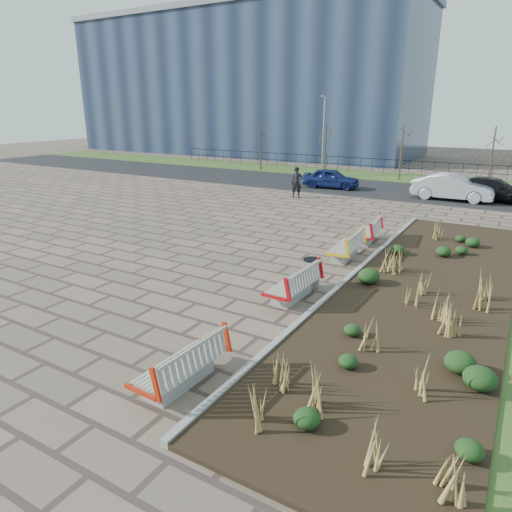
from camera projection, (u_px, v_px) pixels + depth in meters
The scene contains 21 objects.
ground at pixel (154, 308), 12.55m from camera, with size 120.00×120.00×0.00m, color #715A4E.
planting_bed at pixel (427, 290), 13.59m from camera, with size 4.50×18.00×0.10m, color black.
planting_curb at pixel (352, 276), 14.71m from camera, with size 0.16×18.00×0.15m, color gray.
grass_verge_far at pixel (403, 178), 35.42m from camera, with size 80.00×5.00×0.04m, color #33511E.
road at pixel (381, 189), 30.52m from camera, with size 80.00×7.00×0.02m, color black.
bench_a at pixel (179, 363), 8.91m from camera, with size 0.90×2.10×1.00m, color red, non-canonical shape.
bench_b at pixel (292, 283), 12.96m from camera, with size 0.90×2.10×1.00m, color #B80C11, non-canonical shape.
bench_c at pixel (345, 245), 16.45m from camera, with size 0.90×2.10×1.00m, color #F0B30C, non-canonical shape.
bench_d at pixel (366, 230), 18.48m from camera, with size 0.90×2.10×1.00m, color red, non-canonical shape.
litter_bin at pixel (311, 274), 13.79m from camera, with size 0.50×0.50×0.90m, color #B2B2B7.
pedestrian at pixel (297, 182), 27.48m from camera, with size 0.68×0.44×1.85m, color black.
car_blue at pixel (331, 178), 30.76m from camera, with size 1.53×3.79×1.29m, color navy.
car_silver at pixel (453, 187), 26.74m from camera, with size 1.58×4.53×1.49m, color #A6A8AE.
car_black at pixel (493, 189), 26.57m from camera, with size 1.86×4.57×1.33m, color black.
tree_a at pixel (260, 146), 39.39m from camera, with size 1.40×1.40×4.00m, color #4C3D2D, non-canonical shape.
tree_b at pixel (325, 149), 36.48m from camera, with size 1.40×1.40×4.00m, color #4C3D2D, non-canonical shape.
tree_c at pixel (401, 153), 33.57m from camera, with size 1.40×1.40×4.00m, color #4C3D2D, non-canonical shape.
tree_d at pixel (491, 157), 30.66m from camera, with size 1.40×1.40×4.00m, color #4C3D2D, non-canonical shape.
lamp_west at pixel (323, 137), 35.76m from camera, with size 0.24×0.60×6.00m, color gray, non-canonical shape.
railing_fence at pixel (409, 168), 36.46m from camera, with size 44.00×0.10×1.20m, color black, non-canonical shape.
building_glass at pixel (245, 87), 53.57m from camera, with size 40.00×14.00×15.00m, color #192338.
Camera 1 is at (8.28, -8.43, 5.25)m, focal length 32.00 mm.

